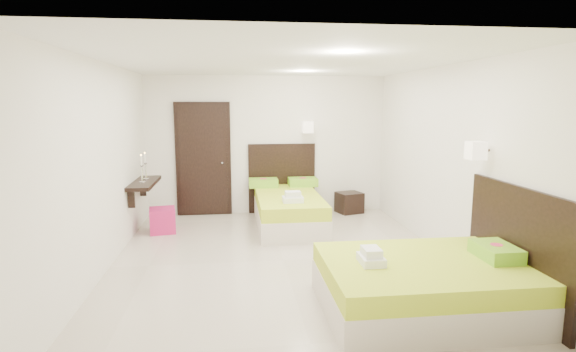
{
  "coord_description": "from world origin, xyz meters",
  "views": [
    {
      "loc": [
        -0.64,
        -5.74,
        2.08
      ],
      "look_at": [
        0.1,
        0.3,
        1.1
      ],
      "focal_mm": 28.0,
      "sensor_mm": 36.0,
      "label": 1
    }
  ],
  "objects": [
    {
      "name": "floor",
      "position": [
        0.0,
        0.0,
        0.0
      ],
      "size": [
        5.5,
        5.5,
        0.0
      ],
      "primitive_type": "plane",
      "color": "#BEB09E",
      "rests_on": "ground"
    },
    {
      "name": "bed_single",
      "position": [
        0.28,
        1.78,
        0.32
      ],
      "size": [
        1.28,
        2.13,
        1.76
      ],
      "color": "beige",
      "rests_on": "ground"
    },
    {
      "name": "bed_double",
      "position": [
        1.31,
        -1.64,
        0.3
      ],
      "size": [
        2.02,
        1.71,
        1.66
      ],
      "color": "beige",
      "rests_on": "ground"
    },
    {
      "name": "nightstand",
      "position": [
        1.56,
        2.52,
        0.2
      ],
      "size": [
        0.54,
        0.51,
        0.39
      ],
      "primitive_type": "cube",
      "rotation": [
        0.0,
        0.0,
        0.3
      ],
      "color": "black",
      "rests_on": "ground"
    },
    {
      "name": "ottoman",
      "position": [
        -1.81,
        1.57,
        0.2
      ],
      "size": [
        0.46,
        0.46,
        0.4
      ],
      "primitive_type": "cube",
      "rotation": [
        0.0,
        0.0,
        0.16
      ],
      "color": "#AE1754",
      "rests_on": "ground"
    },
    {
      "name": "door",
      "position": [
        -1.2,
        2.7,
        1.05
      ],
      "size": [
        1.02,
        0.15,
        2.14
      ],
      "color": "black",
      "rests_on": "ground"
    },
    {
      "name": "console_shelf",
      "position": [
        -2.08,
        1.6,
        0.82
      ],
      "size": [
        0.35,
        1.2,
        0.78
      ],
      "color": "black",
      "rests_on": "ground"
    }
  ]
}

